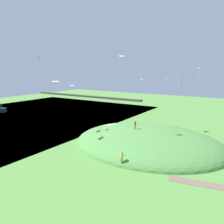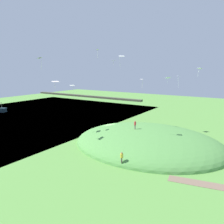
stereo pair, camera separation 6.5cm
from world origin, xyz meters
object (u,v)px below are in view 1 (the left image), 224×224
Objects in this scene: kite_1 at (168,78)px; kite_6 at (55,82)px; kite_8 at (98,51)px; kite_5 at (40,58)px; kite_0 at (178,77)px; kite_2 at (114,60)px; person_walking_path at (135,124)px; kite_4 at (121,57)px; kite_3 at (72,86)px; kite_7 at (200,69)px; person_on_hilltop at (122,156)px; kite_9 at (142,80)px.

kite_1 is 24.61m from kite_6.
kite_5 is at bearing -102.32° from kite_8.
kite_5 is 6.75m from kite_6.
kite_2 reaches higher than kite_0.
kite_0 is 1.54× the size of kite_6.
kite_6 is at bearing -113.21° from person_walking_path.
kite_8 reaches higher than person_walking_path.
kite_4 reaches higher than kite_5.
person_walking_path is 1.16× the size of kite_6.
kite_7 reaches higher than kite_3.
kite_1 is 21.08m from kite_3.
person_on_hilltop is at bearing -19.23° from kite_3.
kite_3 is (-1.72, -11.77, -4.93)m from kite_2.
kite_0 is 21.81m from kite_6.
kite_8 is 0.98× the size of kite_9.
kite_3 is 13.71m from kite_9.
kite_8 is at bearing 141.40° from kite_4.
kite_0 is (6.22, 4.64, 8.55)m from person_walking_path.
kite_9 is (-3.94, 14.47, 10.19)m from person_on_hilltop.
kite_6 is (-1.34, -16.24, -3.94)m from kite_2.
kite_1 is at bearing 26.15° from kite_2.
person_on_hilltop is 17.10m from kite_3.
kite_1 is at bearing 169.82° from person_on_hilltop.
kite_5 is 1.13× the size of kite_8.
kite_2 is 16.76m from kite_6.
kite_4 is (8.14, -10.52, 0.11)m from kite_2.
person_on_hilltop is (2.96, -9.94, -2.34)m from person_walking_path.
kite_3 reaches higher than person_on_hilltop.
kite_4 is at bearing 7.23° from kite_3.
kite_9 is (-7.20, -0.11, -0.70)m from kite_0.
kite_9 is at bearing -4.44° from kite_8.
kite_5 is 28.69m from kite_7.
kite_0 is 1.11× the size of kite_9.
kite_0 is at bearing 41.05° from kite_6.
kite_9 reaches higher than kite_6.
kite_3 is 11.14m from kite_4.
kite_6 is at bearing -94.73° from kite_2.
kite_6 is at bearing -119.22° from kite_1.
kite_5 is 1.41× the size of kite_7.
kite_4 reaches higher than kite_7.
kite_8 reaches higher than person_on_hilltop.
kite_9 is (14.50, 12.83, -4.08)m from kite_5.
kite_8 is at bearing 177.59° from kite_0.
kite_3 is 0.82× the size of kite_8.
kite_7 is 0.80× the size of kite_8.
kite_8 is at bearing 98.54° from kite_6.
kite_9 reaches higher than kite_3.
kite_3 reaches higher than person_walking_path.
person_on_hilltop is 1.07× the size of kite_3.
kite_0 is at bearing 51.02° from kite_4.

